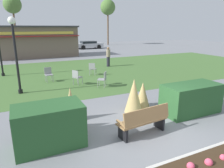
{
  "coord_description": "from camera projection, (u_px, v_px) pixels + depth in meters",
  "views": [
    {
      "loc": [
        -3.72,
        -4.88,
        3.3
      ],
      "look_at": [
        -0.14,
        2.76,
        0.96
      ],
      "focal_mm": 32.81,
      "sensor_mm": 36.0,
      "label": 1
    }
  ],
  "objects": [
    {
      "name": "ornamental_grass_behind_right",
      "position": [
        71.0,
        116.0,
        6.72
      ],
      "size": [
        0.68,
        0.68,
        0.94
      ],
      "primitive_type": "cone",
      "color": "tan",
      "rests_on": "ground_plane"
    },
    {
      "name": "ornamental_grass_behind_far",
      "position": [
        134.0,
        96.0,
        8.09
      ],
      "size": [
        0.73,
        0.73,
        1.38
      ],
      "primitive_type": "cone",
      "color": "tan",
      "rests_on": "ground_plane"
    },
    {
      "name": "parked_car_east_slot",
      "position": [
        89.0,
        45.0,
        32.67
      ],
      "size": [
        4.21,
        2.08,
        1.2
      ],
      "color": "#B7BABF",
      "rests_on": "ground_plane"
    },
    {
      "name": "parked_car_center_slot",
      "position": [
        50.0,
        46.0,
        30.16
      ],
      "size": [
        4.22,
        2.09,
        1.2
      ],
      "color": "maroon",
      "rests_on": "ground_plane"
    },
    {
      "name": "cafe_chair_east",
      "position": [
        92.0,
        68.0,
        14.44
      ],
      "size": [
        0.61,
        0.61,
        0.89
      ],
      "color": "gray",
      "rests_on": "ground_plane"
    },
    {
      "name": "cafe_chair_west",
      "position": [
        77.0,
        76.0,
        12.0
      ],
      "size": [
        0.61,
        0.61,
        0.89
      ],
      "color": "gray",
      "rests_on": "ground_plane"
    },
    {
      "name": "ornamental_grass_behind_center",
      "position": [
        71.0,
        104.0,
        7.36
      ],
      "size": [
        0.52,
        0.52,
        1.26
      ],
      "primitive_type": "cone",
      "color": "tan",
      "rests_on": "ground_plane"
    },
    {
      "name": "lamppost_mid",
      "position": [
        15.0,
        46.0,
        9.96
      ],
      "size": [
        0.36,
        0.36,
        3.8
      ],
      "color": "black",
      "rests_on": "ground_plane"
    },
    {
      "name": "ground_plane",
      "position": [
        152.0,
        132.0,
        6.66
      ],
      "size": [
        80.0,
        80.0,
        0.0
      ],
      "primitive_type": "plane",
      "color": "slate"
    },
    {
      "name": "park_bench",
      "position": [
        144.0,
        121.0,
        6.4
      ],
      "size": [
        1.74,
        0.68,
        0.95
      ],
      "color": "#9E7547",
      "rests_on": "ground_plane"
    },
    {
      "name": "tree_left_bg",
      "position": [
        12.0,
        5.0,
        32.74
      ],
      "size": [
        2.8,
        2.8,
        8.25
      ],
      "color": "brown",
      "rests_on": "ground_plane"
    },
    {
      "name": "ornamental_grass_behind_left",
      "position": [
        143.0,
        94.0,
        8.72
      ],
      "size": [
        0.64,
        0.64,
        1.07
      ],
      "primitive_type": "cone",
      "color": "tan",
      "rests_on": "ground_plane"
    },
    {
      "name": "hedge_right",
      "position": [
        191.0,
        99.0,
        8.07
      ],
      "size": [
        2.32,
        1.1,
        1.17
      ],
      "primitive_type": "cube",
      "color": "#28562B",
      "rests_on": "ground_plane"
    },
    {
      "name": "cafe_chair_north",
      "position": [
        48.0,
        73.0,
        12.78
      ],
      "size": [
        0.49,
        0.49,
        0.89
      ],
      "color": "gray",
      "rests_on": "ground_plane"
    },
    {
      "name": "parked_car_west_slot",
      "position": [
        12.0,
        47.0,
        28.11
      ],
      "size": [
        4.25,
        2.15,
        1.2
      ],
      "color": "#2D6638",
      "rests_on": "ground_plane"
    },
    {
      "name": "lawn_patch",
      "position": [
        73.0,
        73.0,
        15.3
      ],
      "size": [
        36.0,
        12.0,
        0.01
      ],
      "primitive_type": "cube",
      "color": "#446B33",
      "rests_on": "ground_plane"
    },
    {
      "name": "person_strolling",
      "position": [
        108.0,
        57.0,
        17.64
      ],
      "size": [
        0.34,
        0.34,
        1.69
      ],
      "rotation": [
        0.0,
        0.0,
        5.11
      ],
      "color": "#23232D",
      "rests_on": "ground_plane"
    },
    {
      "name": "tree_right_bg",
      "position": [
        108.0,
        8.0,
        38.17
      ],
      "size": [
        2.8,
        2.8,
        8.32
      ],
      "color": "brown",
      "rests_on": "ground_plane"
    },
    {
      "name": "trash_bin",
      "position": [
        211.0,
        100.0,
        8.42
      ],
      "size": [
        0.52,
        0.52,
        0.78
      ],
      "primitive_type": "cylinder",
      "color": "#2D4233",
      "rests_on": "ground_plane"
    },
    {
      "name": "hedge_left",
      "position": [
        49.0,
        126.0,
        5.77
      ],
      "size": [
        1.89,
        1.1,
        1.22
      ],
      "primitive_type": "cube",
      "color": "#28562B",
      "rests_on": "ground_plane"
    },
    {
      "name": "cafe_chair_center",
      "position": [
        103.0,
        78.0,
        11.56
      ],
      "size": [
        0.62,
        0.62,
        0.89
      ],
      "color": "gray",
      "rests_on": "ground_plane"
    },
    {
      "name": "food_kiosk",
      "position": [
        28.0,
        42.0,
        23.0
      ],
      "size": [
        10.97,
        4.07,
        3.48
      ],
      "color": "#6B5B4C",
      "rests_on": "ground_plane"
    }
  ]
}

